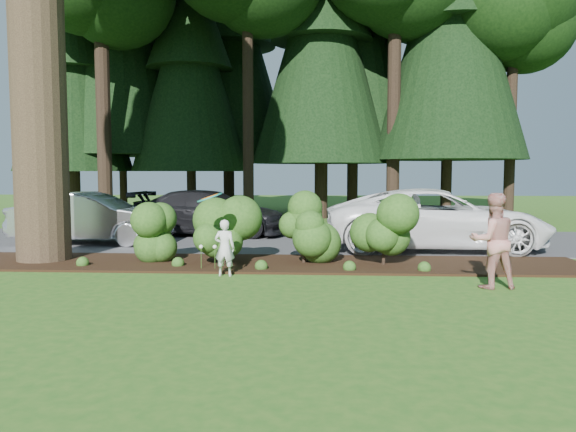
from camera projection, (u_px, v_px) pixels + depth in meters
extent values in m
plane|color=#245718|center=(206.00, 295.00, 9.74)|extent=(80.00, 80.00, 0.00)
cube|color=black|center=(235.00, 263.00, 12.97)|extent=(16.00, 2.50, 0.05)
cube|color=#38383A|center=(256.00, 241.00, 17.20)|extent=(22.00, 6.00, 0.03)
cylinder|color=black|center=(36.00, 4.00, 12.90)|extent=(1.24, 1.24, 12.00)
sphere|color=#234A16|center=(149.00, 236.00, 12.99)|extent=(1.08, 1.08, 1.08)
cylinder|color=black|center=(149.00, 257.00, 13.03)|extent=(0.08, 0.08, 0.30)
sphere|color=#234A16|center=(224.00, 225.00, 12.66)|extent=(1.35, 1.35, 1.35)
cylinder|color=black|center=(224.00, 259.00, 12.72)|extent=(0.08, 0.08, 0.30)
sphere|color=#234A16|center=(304.00, 229.00, 12.87)|extent=(1.26, 1.26, 1.26)
cylinder|color=black|center=(304.00, 258.00, 12.92)|extent=(0.08, 0.08, 0.30)
sphere|color=#234A16|center=(384.00, 235.00, 12.57)|extent=(1.17, 1.17, 1.17)
cylinder|color=black|center=(384.00, 260.00, 12.62)|extent=(0.08, 0.08, 0.30)
cylinder|color=#234A16|center=(201.00, 259.00, 12.14)|extent=(0.01, 0.01, 0.50)
sphere|color=white|center=(201.00, 247.00, 12.12)|extent=(0.09, 0.09, 0.09)
cylinder|color=#234A16|center=(215.00, 259.00, 12.13)|extent=(0.01, 0.01, 0.50)
sphere|color=white|center=(215.00, 247.00, 12.10)|extent=(0.09, 0.09, 0.09)
cylinder|color=#234A16|center=(229.00, 259.00, 12.11)|extent=(0.01, 0.01, 0.50)
sphere|color=white|center=(229.00, 247.00, 12.09)|extent=(0.09, 0.09, 0.09)
cylinder|color=black|center=(51.00, 106.00, 23.82)|extent=(0.50, 0.50, 9.80)
cone|color=black|center=(48.00, 39.00, 23.60)|extent=(6.16, 6.16, 10.50)
cylinder|color=black|center=(113.00, 115.00, 24.21)|extent=(0.50, 0.50, 9.10)
cylinder|color=black|center=(184.00, 100.00, 24.47)|extent=(0.50, 0.50, 10.50)
cone|color=black|center=(183.00, 30.00, 24.23)|extent=(6.60, 6.60, 11.25)
cylinder|color=black|center=(248.00, 116.00, 22.88)|extent=(0.50, 0.50, 8.75)
cylinder|color=black|center=(322.00, 89.00, 23.60)|extent=(0.50, 0.50, 11.20)
cone|color=black|center=(322.00, 11.00, 23.34)|extent=(7.04, 7.04, 12.00)
cylinder|color=black|center=(390.00, 112.00, 24.49)|extent=(0.50, 0.50, 9.45)
cylinder|color=black|center=(457.00, 90.00, 22.80)|extent=(0.50, 0.50, 10.85)
cone|color=black|center=(459.00, 12.00, 22.55)|extent=(6.82, 6.82, 11.62)
cylinder|color=black|center=(503.00, 108.00, 24.69)|extent=(0.50, 0.50, 9.80)
cylinder|color=black|center=(122.00, 102.00, 28.16)|extent=(0.50, 0.50, 11.20)
cone|color=black|center=(121.00, 37.00, 27.90)|extent=(7.04, 7.04, 12.00)
cylinder|color=black|center=(229.00, 107.00, 27.37)|extent=(0.50, 0.50, 10.50)
cone|color=black|center=(229.00, 45.00, 27.13)|extent=(6.60, 6.60, 11.25)
cylinder|color=black|center=(351.00, 95.00, 27.97)|extent=(0.50, 0.50, 11.90)
cone|color=black|center=(352.00, 25.00, 27.69)|extent=(7.48, 7.48, 12.75)
cylinder|color=black|center=(455.00, 111.00, 27.25)|extent=(0.50, 0.50, 10.15)
cone|color=black|center=(457.00, 50.00, 27.02)|extent=(6.38, 6.38, 10.88)
imported|color=#BABABF|center=(92.00, 218.00, 16.41)|extent=(4.57, 1.64, 1.50)
imported|color=white|center=(437.00, 219.00, 15.15)|extent=(5.95, 2.76, 1.65)
imported|color=black|center=(210.00, 213.00, 18.57)|extent=(5.28, 2.53, 1.48)
imported|color=silver|center=(225.00, 248.00, 11.48)|extent=(0.45, 0.32, 1.17)
imported|color=#A81E16|center=(493.00, 241.00, 10.28)|extent=(0.92, 0.75, 1.76)
cylinder|color=teal|center=(210.00, 197.00, 11.36)|extent=(0.52, 0.54, 0.22)
cylinder|color=#D85F12|center=(210.00, 197.00, 11.36)|extent=(0.37, 0.38, 0.16)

